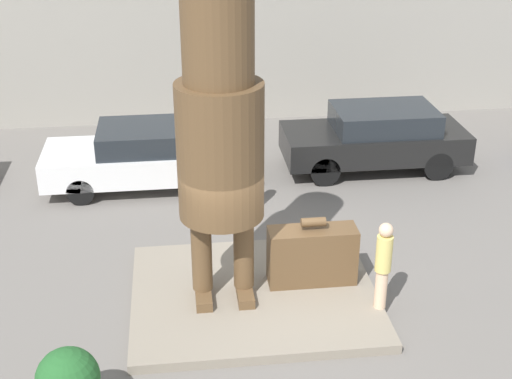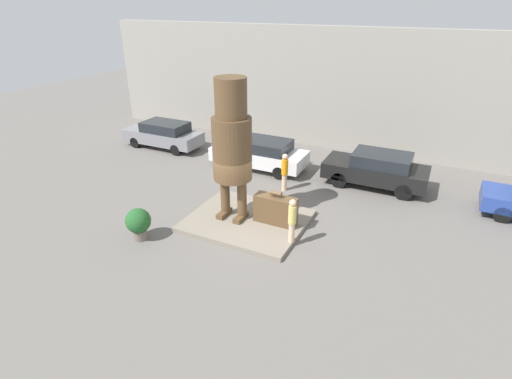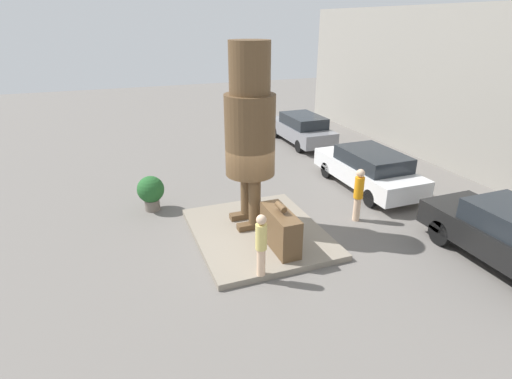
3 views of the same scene
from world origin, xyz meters
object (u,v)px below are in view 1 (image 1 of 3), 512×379
giant_suitcase (312,255)px  parked_car_black (376,137)px  parked_car_white (148,155)px  statue_figure (220,132)px  tourist (383,262)px  worker_hivis (244,177)px

giant_suitcase → parked_car_black: parked_car_black is taller
giant_suitcase → parked_car_white: size_ratio=0.33×
statue_figure → tourist: 3.45m
parked_car_white → worker_hivis: size_ratio=2.75×
statue_figure → parked_car_black: statue_figure is taller
statue_figure → parked_car_white: size_ratio=1.11×
parked_car_white → giant_suitcase: bearing=121.4°
giant_suitcase → worker_hivis: bearing=106.5°
parked_car_white → parked_car_black: 5.59m
tourist → parked_car_black: 6.34m
statue_figure → tourist: bearing=-14.6°
giant_suitcase → tourist: size_ratio=0.98×
tourist → parked_car_white: bearing=124.4°
statue_figure → parked_car_white: 5.82m
parked_car_black → parked_car_white: bearing=3.5°
tourist → worker_hivis: 4.38m
parked_car_black → worker_hivis: (-3.50, -2.19, 0.09)m
parked_car_black → worker_hivis: size_ratio=2.62×
giant_suitcase → worker_hivis: 3.15m
statue_figure → worker_hivis: size_ratio=3.04×
giant_suitcase → parked_car_black: 5.82m
statue_figure → parked_car_white: bearing=104.9°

